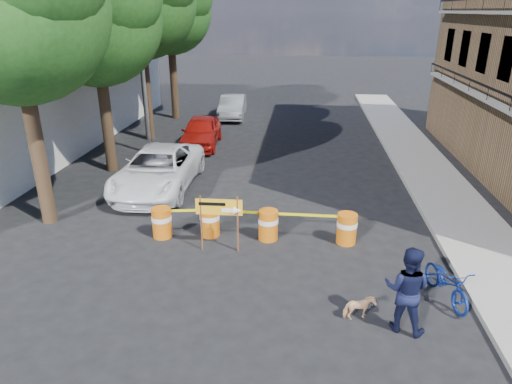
% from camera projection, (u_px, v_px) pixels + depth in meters
% --- Properties ---
extents(ground, '(120.00, 120.00, 0.00)m').
position_uv_depth(ground, '(258.00, 266.00, 11.94)').
color(ground, black).
rests_on(ground, ground).
extents(sidewalk_east, '(2.40, 40.00, 0.15)m').
position_uv_depth(sidewalk_east, '(440.00, 189.00, 16.86)').
color(sidewalk_east, gray).
rests_on(sidewalk_east, ground).
extents(white_building, '(8.00, 22.00, 6.00)m').
position_uv_depth(white_building, '(3.00, 84.00, 21.32)').
color(white_building, silver).
rests_on(white_building, ground).
extents(tree_near, '(5.46, 5.20, 9.15)m').
position_uv_depth(tree_near, '(13.00, 5.00, 12.08)').
color(tree_near, '#332316').
rests_on(tree_near, ground).
extents(tree_mid_a, '(5.25, 5.00, 8.68)m').
position_uv_depth(tree_mid_a, '(96.00, 17.00, 16.83)').
color(tree_mid_a, '#332316').
rests_on(tree_mid_a, ground).
extents(tree_far, '(5.04, 4.80, 8.84)m').
position_uv_depth(tree_far, '(170.00, 10.00, 25.99)').
color(tree_far, '#332316').
rests_on(tree_far, ground).
extents(streetlamp, '(1.25, 0.18, 8.00)m').
position_uv_depth(streetlamp, '(143.00, 56.00, 19.67)').
color(streetlamp, gray).
rests_on(streetlamp, ground).
extents(barrel_far_left, '(0.58, 0.58, 0.90)m').
position_uv_depth(barrel_far_left, '(162.00, 222.00, 13.31)').
color(barrel_far_left, '#C9580B').
rests_on(barrel_far_left, ground).
extents(barrel_mid_left, '(0.58, 0.58, 0.90)m').
position_uv_depth(barrel_mid_left, '(210.00, 221.00, 13.39)').
color(barrel_mid_left, '#C9580B').
rests_on(barrel_mid_left, ground).
extents(barrel_mid_right, '(0.58, 0.58, 0.90)m').
position_uv_depth(barrel_mid_right, '(268.00, 224.00, 13.17)').
color(barrel_mid_right, '#C9580B').
rests_on(barrel_mid_right, ground).
extents(barrel_far_right, '(0.58, 0.58, 0.90)m').
position_uv_depth(barrel_far_right, '(347.00, 228.00, 12.95)').
color(barrel_far_right, '#C9580B').
rests_on(barrel_far_right, ground).
extents(detour_sign, '(1.27, 0.24, 1.64)m').
position_uv_depth(detour_sign, '(224.00, 212.00, 12.25)').
color(detour_sign, '#592D19').
rests_on(detour_sign, ground).
extents(pedestrian, '(1.12, 1.00, 1.90)m').
position_uv_depth(pedestrian, '(407.00, 290.00, 9.25)').
color(pedestrian, black).
rests_on(pedestrian, ground).
extents(bicycle, '(0.84, 1.06, 1.76)m').
position_uv_depth(bicycle, '(450.00, 266.00, 10.24)').
color(bicycle, navy).
rests_on(bicycle, ground).
extents(dog, '(0.73, 0.51, 0.56)m').
position_uv_depth(dog, '(359.00, 308.00, 9.78)').
color(dog, '#E6B584').
rests_on(dog, ground).
extents(suv_white, '(2.53, 5.46, 1.51)m').
position_uv_depth(suv_white, '(158.00, 170.00, 16.81)').
color(suv_white, white).
rests_on(suv_white, ground).
extents(sedan_red, '(1.96, 4.32, 1.44)m').
position_uv_depth(sedan_red, '(201.00, 132.00, 22.20)').
color(sedan_red, '#AA140E').
rests_on(sedan_red, ground).
extents(sedan_silver, '(1.68, 4.25, 1.38)m').
position_uv_depth(sedan_silver, '(233.00, 107.00, 28.17)').
color(sedan_silver, '#A6A9AD').
rests_on(sedan_silver, ground).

